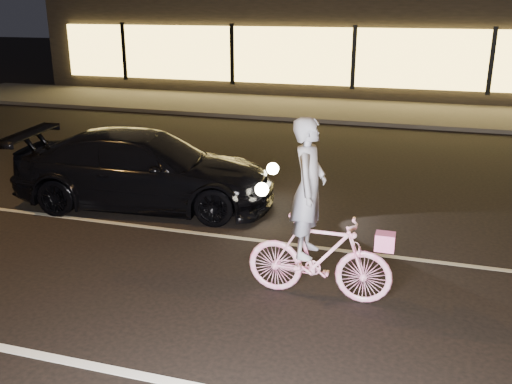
% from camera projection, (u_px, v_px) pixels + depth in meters
% --- Properties ---
extents(ground, '(90.00, 90.00, 0.00)m').
position_uv_depth(ground, '(182.00, 299.00, 6.96)').
color(ground, black).
rests_on(ground, ground).
extents(lane_stripe_near, '(60.00, 0.12, 0.01)m').
position_uv_depth(lane_stripe_near, '(119.00, 371.00, 5.60)').
color(lane_stripe_near, silver).
rests_on(lane_stripe_near, ground).
extents(lane_stripe_far, '(60.00, 0.10, 0.01)m').
position_uv_depth(lane_stripe_far, '(235.00, 238.00, 8.77)').
color(lane_stripe_far, gray).
rests_on(lane_stripe_far, ground).
extents(sidewalk, '(30.00, 4.00, 0.12)m').
position_uv_depth(sidewalk, '(344.00, 110.00, 18.73)').
color(sidewalk, '#383533').
rests_on(sidewalk, ground).
extents(storefront, '(25.40, 8.42, 4.20)m').
position_uv_depth(storefront, '(368.00, 35.00, 23.48)').
color(storefront, black).
rests_on(storefront, ground).
extents(cyclist, '(1.77, 0.61, 2.23)m').
position_uv_depth(cyclist, '(316.00, 237.00, 6.79)').
color(cyclist, '#FA3893').
rests_on(cyclist, ground).
extents(sedan, '(4.74, 2.40, 1.32)m').
position_uv_depth(sedan, '(146.00, 169.00, 10.00)').
color(sedan, black).
rests_on(sedan, ground).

